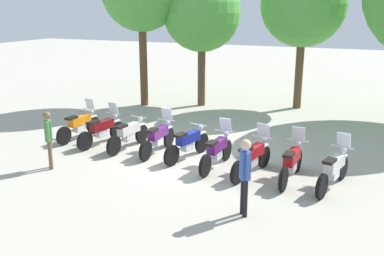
{
  "coord_description": "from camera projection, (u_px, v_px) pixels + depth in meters",
  "views": [
    {
      "loc": [
        5.19,
        -11.55,
        4.59
      ],
      "look_at": [
        0.0,
        0.5,
        0.9
      ],
      "focal_mm": 40.67,
      "sensor_mm": 36.0,
      "label": 1
    }
  ],
  "objects": [
    {
      "name": "motorcycle_8",
      "position": [
        334.0,
        169.0,
        11.24
      ],
      "size": [
        0.78,
        2.15,
        1.37
      ],
      "rotation": [
        0.0,
        0.0,
        1.34
      ],
      "color": "black",
      "rests_on": "ground_plane"
    },
    {
      "name": "tree_2",
      "position": [
        303.0,
        5.0,
        19.08
      ],
      "size": [
        3.75,
        3.75,
        6.55
      ],
      "color": "brown",
      "rests_on": "ground_plane"
    },
    {
      "name": "motorcycle_7",
      "position": [
        292.0,
        162.0,
        11.75
      ],
      "size": [
        0.62,
        2.19,
        1.37
      ],
      "rotation": [
        0.0,
        0.0,
        1.52
      ],
      "color": "black",
      "rests_on": "ground_plane"
    },
    {
      "name": "person_0",
      "position": [
        245.0,
        171.0,
        9.61
      ],
      "size": [
        0.33,
        0.37,
        1.8
      ],
      "rotation": [
        0.0,
        0.0,
        3.76
      ],
      "color": "black",
      "rests_on": "ground_plane"
    },
    {
      "name": "motorcycle_0",
      "position": [
        80.0,
        125.0,
        15.47
      ],
      "size": [
        0.62,
        2.19,
        1.37
      ],
      "rotation": [
        0.0,
        0.0,
        1.51
      ],
      "color": "black",
      "rests_on": "ground_plane"
    },
    {
      "name": "person_1",
      "position": [
        49.0,
        135.0,
        12.49
      ],
      "size": [
        0.32,
        0.36,
        1.71
      ],
      "rotation": [
        0.0,
        0.0,
        0.7
      ],
      "color": "brown",
      "rests_on": "ground_plane"
    },
    {
      "name": "motorcycle_1",
      "position": [
        102.0,
        130.0,
        14.85
      ],
      "size": [
        0.7,
        2.18,
        1.37
      ],
      "rotation": [
        0.0,
        0.0,
        1.41
      ],
      "color": "black",
      "rests_on": "ground_plane"
    },
    {
      "name": "motorcycle_4",
      "position": [
        188.0,
        143.0,
        13.44
      ],
      "size": [
        0.78,
        2.15,
        0.99
      ],
      "rotation": [
        0.0,
        0.0,
        1.34
      ],
      "color": "black",
      "rests_on": "ground_plane"
    },
    {
      "name": "tree_1",
      "position": [
        202.0,
        13.0,
        19.73
      ],
      "size": [
        3.53,
        3.53,
        6.06
      ],
      "color": "brown",
      "rests_on": "ground_plane"
    },
    {
      "name": "ground_plane",
      "position": [
        186.0,
        160.0,
        13.43
      ],
      "size": [
        80.0,
        80.0,
        0.0
      ],
      "primitive_type": "plane",
      "color": "#ADA899"
    },
    {
      "name": "motorcycle_2",
      "position": [
        129.0,
        134.0,
        14.38
      ],
      "size": [
        0.62,
        2.19,
        0.99
      ],
      "rotation": [
        0.0,
        0.0,
        1.48
      ],
      "color": "black",
      "rests_on": "ground_plane"
    },
    {
      "name": "motorcycle_5",
      "position": [
        217.0,
        151.0,
        12.69
      ],
      "size": [
        0.62,
        2.19,
        1.37
      ],
      "rotation": [
        0.0,
        0.0,
        1.51
      ],
      "color": "black",
      "rests_on": "ground_plane"
    },
    {
      "name": "motorcycle_3",
      "position": [
        158.0,
        137.0,
        13.97
      ],
      "size": [
        0.62,
        2.19,
        1.37
      ],
      "rotation": [
        0.0,
        0.0,
        1.55
      ],
      "color": "black",
      "rests_on": "ground_plane"
    },
    {
      "name": "motorcycle_6",
      "position": [
        252.0,
        157.0,
        12.15
      ],
      "size": [
        0.76,
        2.16,
        1.37
      ],
      "rotation": [
        0.0,
        0.0,
        1.35
      ],
      "color": "black",
      "rests_on": "ground_plane"
    }
  ]
}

